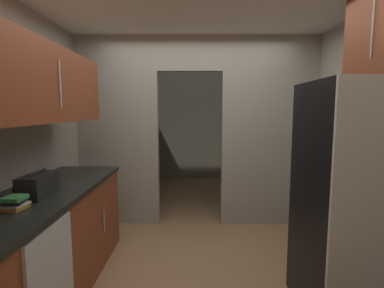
# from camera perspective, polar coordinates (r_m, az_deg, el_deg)

# --- Properties ---
(ground) EXTENTS (20.00, 20.00, 0.00)m
(ground) POSITION_cam_1_polar(r_m,az_deg,el_deg) (3.01, 1.22, -25.14)
(ground) COLOR #93704C
(kitchen_overhead_slab) EXTENTS (3.66, 6.82, 0.06)m
(kitchen_overhead_slab) POSITION_cam_1_polar(r_m,az_deg,el_deg) (3.15, 1.23, 25.47)
(kitchen_overhead_slab) COLOR silver
(kitchen_partition) EXTENTS (3.26, 0.12, 2.58)m
(kitchen_partition) POSITION_cam_1_polar(r_m,az_deg,el_deg) (3.98, 1.37, 3.28)
(kitchen_partition) COLOR #9E998C
(kitchen_partition) RESTS_ON ground
(adjoining_room_shell) EXTENTS (3.26, 2.81, 2.58)m
(adjoining_room_shell) POSITION_cam_1_polar(r_m,az_deg,el_deg) (5.87, 0.79, 3.72)
(adjoining_room_shell) COLOR gray
(adjoining_room_shell) RESTS_ON ground
(refrigerator) EXTENTS (0.78, 0.79, 1.80)m
(refrigerator) POSITION_cam_1_polar(r_m,az_deg,el_deg) (2.54, 30.09, -10.02)
(refrigerator) COLOR black
(refrigerator) RESTS_ON ground
(lower_cabinet_run) EXTENTS (0.69, 2.12, 0.92)m
(lower_cabinet_run) POSITION_cam_1_polar(r_m,az_deg,el_deg) (2.86, -26.69, -17.26)
(lower_cabinet_run) COLOR brown
(lower_cabinet_run) RESTS_ON ground
(upper_cabinet_counterside) EXTENTS (0.36, 1.91, 0.62)m
(upper_cabinet_counterside) POSITION_cam_1_polar(r_m,az_deg,el_deg) (2.63, -28.23, 10.45)
(upper_cabinet_counterside) COLOR brown
(boombox) EXTENTS (0.18, 0.35, 0.20)m
(boombox) POSITION_cam_1_polar(r_m,az_deg,el_deg) (2.56, -28.20, -7.18)
(boombox) COLOR black
(boombox) RESTS_ON lower_cabinet_run
(book_stack) EXTENTS (0.15, 0.16, 0.09)m
(book_stack) POSITION_cam_1_polar(r_m,az_deg,el_deg) (2.31, -31.54, -9.84)
(book_stack) COLOR gold
(book_stack) RESTS_ON lower_cabinet_run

